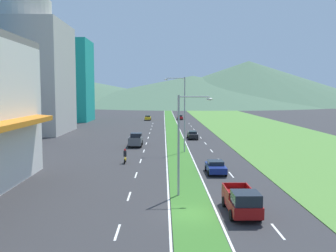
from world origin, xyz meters
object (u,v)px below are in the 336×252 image
(street_lamp_mid, at_px, (183,110))
(pickup_truck_0, at_px, (136,140))
(car_0, at_px, (148,118))
(car_2, at_px, (216,167))
(motorcycle_rider, at_px, (125,157))
(street_lamp_near, at_px, (183,138))
(pickup_truck_1, at_px, (242,202))
(car_4, at_px, (193,135))
(car_3, at_px, (180,117))

(street_lamp_mid, relative_size, pickup_truck_0, 2.04)
(car_0, bearing_deg, street_lamp_mid, -173.11)
(car_2, distance_m, pickup_truck_0, 23.62)
(pickup_truck_0, bearing_deg, motorcycle_rider, 179.10)
(street_lamp_near, relative_size, motorcycle_rider, 4.30)
(street_lamp_near, xyz_separation_m, car_0, (-6.46, 86.80, -4.19))
(car_0, xyz_separation_m, car_2, (10.53, -77.97, -0.07))
(car_2, height_order, motorcycle_rider, motorcycle_rider)
(street_lamp_near, xyz_separation_m, car_2, (4.07, 8.82, -4.26))
(street_lamp_mid, bearing_deg, pickup_truck_1, -84.34)
(street_lamp_mid, bearing_deg, pickup_truck_0, 137.76)
(car_0, height_order, pickup_truck_1, pickup_truck_1)
(car_4, distance_m, pickup_truck_0, 13.88)
(street_lamp_near, distance_m, pickup_truck_1, 7.64)
(street_lamp_near, height_order, car_4, street_lamp_near)
(car_3, xyz_separation_m, pickup_truck_0, (-9.91, -59.83, 0.24))
(car_4, relative_size, motorcycle_rider, 2.39)
(car_2, bearing_deg, car_0, -172.31)
(pickup_truck_0, bearing_deg, pickup_truck_1, -163.88)
(pickup_truck_1, bearing_deg, car_4, -179.89)
(car_3, distance_m, car_4, 50.31)
(street_lamp_near, xyz_separation_m, car_4, (3.94, 39.63, -4.23))
(street_lamp_near, distance_m, car_0, 87.14)
(pickup_truck_0, xyz_separation_m, pickup_truck_1, (10.18, -35.23, 0.00))
(pickup_truck_0, bearing_deg, street_lamp_near, -168.45)
(car_2, height_order, car_4, car_4)
(car_4, distance_m, motorcycle_rider, 26.71)
(car_4, bearing_deg, car_2, 0.23)
(car_2, bearing_deg, motorcycle_rider, -120.56)
(car_0, bearing_deg, pickup_truck_0, -179.69)
(car_4, xyz_separation_m, motorcycle_rider, (-10.34, -24.63, -0.01))
(street_lamp_mid, height_order, pickup_truck_0, street_lamp_mid)
(street_lamp_near, relative_size, street_lamp_mid, 0.78)
(street_lamp_mid, distance_m, pickup_truck_0, 11.23)
(car_3, bearing_deg, pickup_truck_0, -9.40)
(car_4, relative_size, pickup_truck_1, 0.88)
(car_0, height_order, motorcycle_rider, motorcycle_rider)
(street_lamp_mid, xyz_separation_m, car_3, (2.56, 66.51, -5.48))
(street_lamp_near, height_order, pickup_truck_0, street_lamp_near)
(street_lamp_near, xyz_separation_m, pickup_truck_1, (4.03, -5.12, -4.00))
(street_lamp_near, bearing_deg, car_3, 87.61)
(street_lamp_mid, height_order, car_2, street_lamp_mid)
(car_3, relative_size, car_4, 0.95)
(street_lamp_near, bearing_deg, street_lamp_mid, 87.07)
(car_3, bearing_deg, car_0, -72.87)
(car_0, distance_m, pickup_truck_0, 56.68)
(motorcycle_rider, bearing_deg, street_lamp_mid, -41.98)
(pickup_truck_1, bearing_deg, car_2, 179.85)
(street_lamp_mid, xyz_separation_m, car_4, (2.75, 16.20, -5.48))
(pickup_truck_0, relative_size, motorcycle_rider, 2.70)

